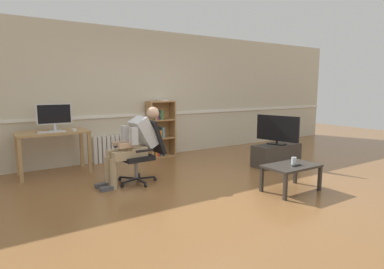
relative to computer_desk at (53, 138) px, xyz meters
The scene contains 15 objects.
ground_plane 2.91m from the computer_desk, 49.16° to the right, with size 18.00×18.00×0.00m, color brown.
back_wall 2.05m from the computer_desk, 15.05° to the left, with size 12.00×0.13×2.70m.
computer_desk is the anchor object (origin of this frame).
imac_monitor 0.40m from the computer_desk, 52.33° to the left, with size 0.58×0.14×0.47m.
keyboard 0.19m from the computer_desk, 102.85° to the right, with size 0.44×0.12×0.02m, color silver.
computer_mouse 0.38m from the computer_desk, 19.84° to the right, with size 0.06×0.10×0.03m, color white.
bookshelf 2.21m from the computer_desk, ahead, with size 0.59×0.29×1.24m.
radiator 1.29m from the computer_desk, 18.37° to the left, with size 0.78×0.08×0.54m.
office_chair 1.68m from the computer_desk, 47.01° to the right, with size 0.77×0.62×0.98m.
person_seated 1.58m from the computer_desk, 51.53° to the right, with size 1.06×0.41×1.19m.
tv_stand 4.10m from the computer_desk, 23.90° to the right, with size 1.00×0.39×0.41m.
tv_screen 4.08m from the computer_desk, 23.88° to the right, with size 0.28×0.85×0.56m.
coffee_table 3.95m from the computer_desk, 46.22° to the right, with size 0.80×0.49×0.39m.
drinking_glass 3.97m from the computer_desk, 45.75° to the right, with size 0.07×0.07×0.11m, color silver.
spare_remote 4.01m from the computer_desk, 47.00° to the right, with size 0.04×0.15×0.02m, color black.
Camera 1 is at (-2.74, -3.61, 1.49)m, focal length 29.36 mm.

